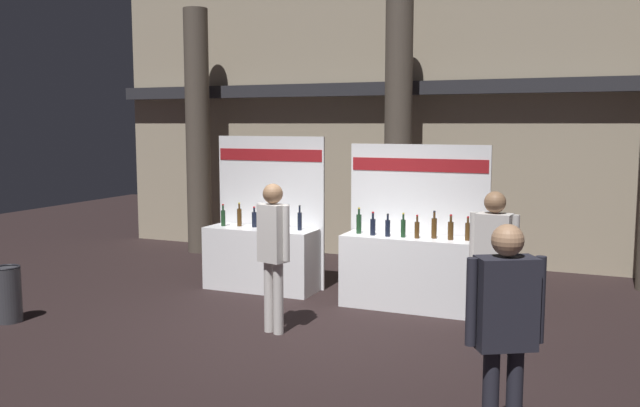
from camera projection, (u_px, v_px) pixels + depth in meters
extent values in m
plane|color=black|center=(303.00, 332.00, 8.20)|extent=(24.57, 24.57, 0.00)
cube|color=tan|center=(412.00, 105.00, 12.34)|extent=(12.29, 0.25, 5.73)
cube|color=#2D2D33|center=(408.00, 88.00, 12.03)|extent=(12.29, 0.20, 0.24)
cylinder|color=#51473D|center=(198.00, 132.00, 13.13)|extent=(0.47, 0.47, 4.71)
cylinder|color=#51473D|center=(398.00, 133.00, 11.57)|extent=(0.47, 0.47, 4.71)
cube|color=white|center=(261.00, 259.00, 10.25)|extent=(1.71, 0.60, 0.95)
cube|color=white|center=(271.00, 211.00, 10.48)|extent=(1.80, 0.04, 2.33)
cube|color=maroon|center=(270.00, 155.00, 10.36)|extent=(1.75, 0.01, 0.18)
cylinder|color=#19381E|center=(223.00, 218.00, 10.40)|extent=(0.07, 0.07, 0.24)
cylinder|color=#19381E|center=(223.00, 208.00, 10.38)|extent=(0.03, 0.03, 0.08)
cylinder|color=red|center=(223.00, 205.00, 10.37)|extent=(0.03, 0.03, 0.02)
cylinder|color=#472D14|center=(239.00, 217.00, 10.38)|extent=(0.07, 0.07, 0.27)
cylinder|color=#472D14|center=(239.00, 206.00, 10.36)|extent=(0.03, 0.03, 0.08)
cylinder|color=gold|center=(239.00, 203.00, 10.36)|extent=(0.03, 0.03, 0.02)
cylinder|color=black|center=(254.00, 220.00, 10.29)|extent=(0.08, 0.08, 0.23)
cylinder|color=black|center=(254.00, 210.00, 10.27)|extent=(0.03, 0.03, 0.07)
cylinder|color=red|center=(254.00, 207.00, 10.26)|extent=(0.03, 0.03, 0.02)
cylinder|color=black|center=(267.00, 221.00, 10.08)|extent=(0.07, 0.07, 0.25)
cylinder|color=black|center=(267.00, 210.00, 10.06)|extent=(0.03, 0.03, 0.07)
cylinder|color=red|center=(267.00, 207.00, 10.06)|extent=(0.03, 0.03, 0.02)
cylinder|color=#19381E|center=(281.00, 223.00, 9.94)|extent=(0.06, 0.06, 0.22)
cylinder|color=#19381E|center=(281.00, 213.00, 9.93)|extent=(0.03, 0.03, 0.09)
cylinder|color=red|center=(280.00, 209.00, 9.92)|extent=(0.03, 0.03, 0.02)
cylinder|color=black|center=(300.00, 221.00, 9.99)|extent=(0.06, 0.06, 0.26)
cylinder|color=black|center=(300.00, 210.00, 9.96)|extent=(0.03, 0.03, 0.09)
cylinder|color=black|center=(300.00, 206.00, 9.96)|extent=(0.03, 0.03, 0.02)
cube|color=white|center=(411.00, 273.00, 9.22)|extent=(1.89, 0.60, 1.00)
cube|color=white|center=(418.00, 224.00, 9.45)|extent=(1.98, 0.04, 2.24)
cube|color=maroon|center=(418.00, 165.00, 9.33)|extent=(1.92, 0.01, 0.18)
cylinder|color=#19381E|center=(359.00, 224.00, 9.43)|extent=(0.07, 0.07, 0.27)
cylinder|color=#19381E|center=(359.00, 212.00, 9.41)|extent=(0.03, 0.03, 0.08)
cylinder|color=gold|center=(359.00, 208.00, 9.40)|extent=(0.03, 0.03, 0.02)
cylinder|color=black|center=(373.00, 227.00, 9.28)|extent=(0.07, 0.07, 0.22)
cylinder|color=black|center=(373.00, 216.00, 9.26)|extent=(0.03, 0.03, 0.09)
cylinder|color=red|center=(373.00, 212.00, 9.26)|extent=(0.03, 0.03, 0.02)
cylinder|color=black|center=(388.00, 228.00, 9.18)|extent=(0.07, 0.07, 0.23)
cylinder|color=black|center=(388.00, 218.00, 9.16)|extent=(0.03, 0.03, 0.07)
cylinder|color=black|center=(388.00, 214.00, 9.16)|extent=(0.03, 0.03, 0.02)
cylinder|color=#19381E|center=(403.00, 228.00, 9.11)|extent=(0.07, 0.07, 0.24)
cylinder|color=#19381E|center=(403.00, 217.00, 9.10)|extent=(0.03, 0.03, 0.08)
cylinder|color=gold|center=(403.00, 213.00, 9.09)|extent=(0.03, 0.03, 0.02)
cylinder|color=#472D14|center=(417.00, 230.00, 9.03)|extent=(0.07, 0.07, 0.22)
cylinder|color=#472D14|center=(417.00, 219.00, 9.01)|extent=(0.03, 0.03, 0.08)
cylinder|color=red|center=(417.00, 216.00, 9.01)|extent=(0.03, 0.03, 0.02)
cylinder|color=#472D14|center=(434.00, 228.00, 9.02)|extent=(0.07, 0.07, 0.27)
cylinder|color=#472D14|center=(434.00, 215.00, 9.00)|extent=(0.03, 0.03, 0.08)
cylinder|color=black|center=(434.00, 211.00, 8.99)|extent=(0.03, 0.03, 0.02)
cylinder|color=#472D14|center=(451.00, 231.00, 8.91)|extent=(0.08, 0.08, 0.24)
cylinder|color=#472D14|center=(451.00, 219.00, 8.89)|extent=(0.03, 0.03, 0.08)
cylinder|color=red|center=(451.00, 215.00, 8.89)|extent=(0.03, 0.03, 0.02)
cylinder|color=#472D14|center=(468.00, 232.00, 8.86)|extent=(0.07, 0.07, 0.23)
cylinder|color=#472D14|center=(468.00, 220.00, 8.85)|extent=(0.03, 0.03, 0.07)
cylinder|color=red|center=(468.00, 217.00, 8.84)|extent=(0.03, 0.03, 0.02)
cylinder|color=#38383D|center=(8.00, 295.00, 8.60)|extent=(0.33, 0.33, 0.70)
torus|color=black|center=(7.00, 267.00, 8.56)|extent=(0.33, 0.33, 0.02)
cylinder|color=navy|center=(500.00, 314.00, 7.44)|extent=(0.12, 0.12, 0.86)
cylinder|color=navy|center=(484.00, 312.00, 7.52)|extent=(0.12, 0.12, 0.86)
cube|color=silver|center=(494.00, 245.00, 7.39)|extent=(0.39, 0.28, 0.68)
sphere|color=#8C6647|center=(495.00, 202.00, 7.33)|extent=(0.24, 0.24, 0.24)
cylinder|color=silver|center=(515.00, 245.00, 7.28)|extent=(0.08, 0.08, 0.65)
cylinder|color=silver|center=(473.00, 241.00, 7.49)|extent=(0.08, 0.08, 0.65)
cylinder|color=#23232D|center=(514.00, 404.00, 5.06)|extent=(0.12, 0.12, 0.87)
cylinder|color=#23232D|center=(490.00, 405.00, 5.04)|extent=(0.12, 0.12, 0.87)
cube|color=#23232D|center=(506.00, 303.00, 4.96)|extent=(0.50, 0.43, 0.69)
sphere|color=tan|center=(508.00, 240.00, 4.91)|extent=(0.24, 0.24, 0.24)
cylinder|color=#23232D|center=(540.00, 300.00, 4.99)|extent=(0.08, 0.08, 0.65)
cylinder|color=#23232D|center=(471.00, 302.00, 4.93)|extent=(0.08, 0.08, 0.65)
cylinder|color=silver|center=(278.00, 298.00, 8.10)|extent=(0.12, 0.12, 0.88)
cylinder|color=silver|center=(269.00, 296.00, 8.19)|extent=(0.12, 0.12, 0.88)
cube|color=silver|center=(273.00, 233.00, 8.05)|extent=(0.37, 0.31, 0.69)
sphere|color=#8C6647|center=(273.00, 194.00, 8.00)|extent=(0.24, 0.24, 0.24)
cylinder|color=silver|center=(286.00, 233.00, 7.92)|extent=(0.08, 0.08, 0.66)
cylinder|color=silver|center=(261.00, 230.00, 8.18)|extent=(0.08, 0.08, 0.66)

